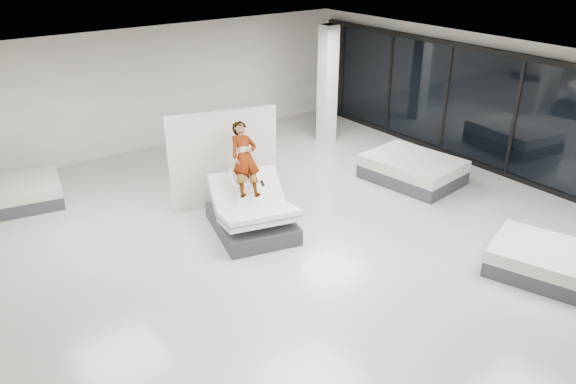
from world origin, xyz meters
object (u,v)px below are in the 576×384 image
object	(u,v)px
person	(246,170)
flat_bed_right_far	(412,169)
flat_bed_right_near	(548,262)
divider_panel	(224,159)
hero_bed	(252,214)
remote	(262,183)
flat_bed_left_far	(14,194)
column	(327,85)

from	to	relation	value
person	flat_bed_right_far	size ratio (longest dim) A/B	0.68
flat_bed_right_far	flat_bed_right_near	distance (m)	4.31
person	divider_panel	size ratio (longest dim) A/B	0.67
hero_bed	flat_bed_right_far	world-z (taller)	hero_bed
person	flat_bed_right_far	xyz separation A→B (m)	(4.31, -0.49, -0.88)
hero_bed	divider_panel	distance (m)	1.52
remote	flat_bed_right_far	size ratio (longest dim) A/B	0.06
person	flat_bed_right_near	distance (m)	5.68
person	divider_panel	xyz separation A→B (m)	(0.11, 1.03, -0.12)
flat_bed_right_far	flat_bed_right_near	world-z (taller)	flat_bed_right_far
hero_bed	flat_bed_left_far	size ratio (longest dim) A/B	1.02
flat_bed_right_far	column	size ratio (longest dim) A/B	0.72
person	flat_bed_left_far	xyz separation A→B (m)	(-3.59, 3.68, -0.91)
divider_panel	column	world-z (taller)	column
divider_panel	column	xyz separation A→B (m)	(4.34, 1.82, 0.55)
hero_bed	remote	bearing A→B (deg)	-21.20
hero_bed	flat_bed_right_far	bearing A→B (deg)	-2.34
remote	divider_panel	xyz separation A→B (m)	(-0.02, 1.42, 0.04)
hero_bed	flat_bed_right_far	distance (m)	4.40
person	remote	bearing A→B (deg)	-57.85
divider_panel	flat_bed_left_far	distance (m)	4.62
hero_bed	flat_bed_left_far	distance (m)	5.32
hero_bed	person	world-z (taller)	person
hero_bed	column	size ratio (longest dim) A/B	0.67
flat_bed_right_far	column	world-z (taller)	column
divider_panel	flat_bed_left_far	xyz separation A→B (m)	(-3.70, 2.66, -0.79)
flat_bed_right_near	remote	bearing A→B (deg)	125.48
person	column	bearing A→B (deg)	46.94
flat_bed_right_near	column	xyz separation A→B (m)	(1.29, 7.48, 1.35)
flat_bed_right_far	flat_bed_left_far	size ratio (longest dim) A/B	1.09
flat_bed_right_far	flat_bed_right_near	size ratio (longest dim) A/B	1.05
remote	column	xyz separation A→B (m)	(4.32, 3.24, 0.59)
column	person	bearing A→B (deg)	-147.40
divider_panel	person	bearing A→B (deg)	-81.40
flat_bed_left_far	flat_bed_right_near	bearing A→B (deg)	-50.99
hero_bed	column	distance (m)	5.65
flat_bed_right_far	flat_bed_left_far	world-z (taller)	flat_bed_right_far
person	divider_panel	world-z (taller)	divider_panel
person	divider_panel	bearing A→B (deg)	98.26
hero_bed	flat_bed_right_near	world-z (taller)	hero_bed
person	hero_bed	bearing A→B (deg)	-90.00
remote	flat_bed_left_far	world-z (taller)	remote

